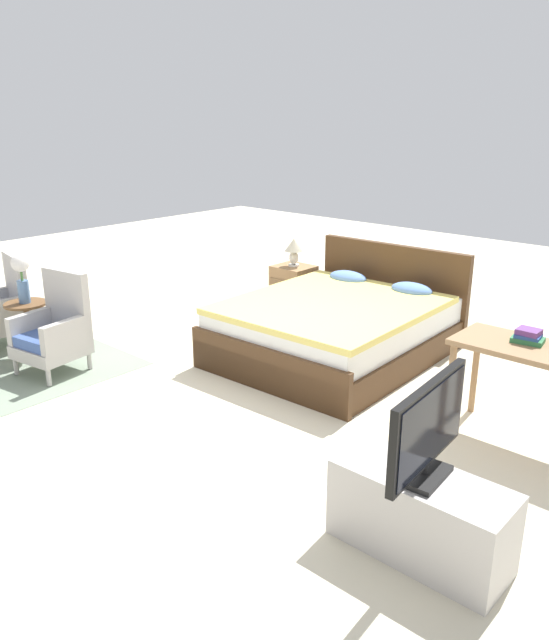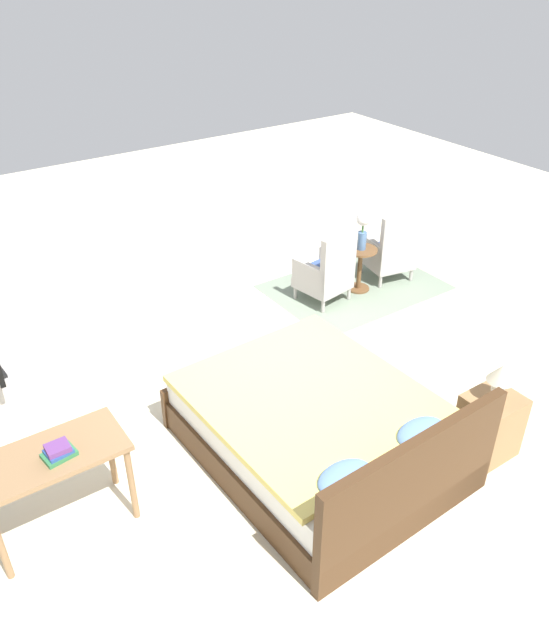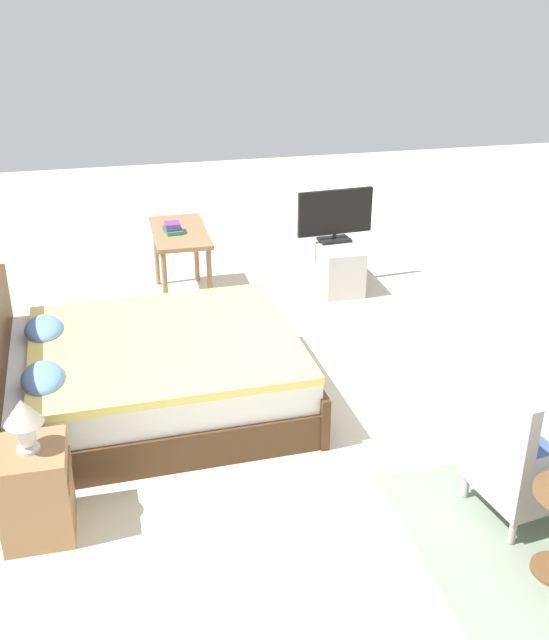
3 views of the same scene
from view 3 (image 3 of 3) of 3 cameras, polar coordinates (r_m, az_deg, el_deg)
ground_plane at (r=5.84m, az=2.13°, el=-6.33°), size 16.00×16.00×0.00m
bed at (r=5.69m, az=-9.60°, el=-4.14°), size 1.82×2.25×0.96m
armchair_by_window_right at (r=4.79m, az=18.05°, el=-10.20°), size 0.62×0.62×0.92m
nightstand at (r=4.70m, az=-17.72°, el=-12.29°), size 0.44×0.41×0.58m
table_lamp at (r=4.42m, az=-18.59°, el=-7.07°), size 0.22×0.22×0.33m
tv_stand at (r=7.93m, az=4.51°, el=4.41°), size 0.96×0.40×0.47m
tv_flatscreen at (r=7.77m, az=4.63°, el=8.00°), size 0.22×0.80×0.55m
vanity_desk at (r=7.42m, az=-7.20°, el=5.99°), size 1.04×0.52×0.74m
book_stack at (r=7.32m, az=-7.76°, el=6.95°), size 0.24×0.18×0.10m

